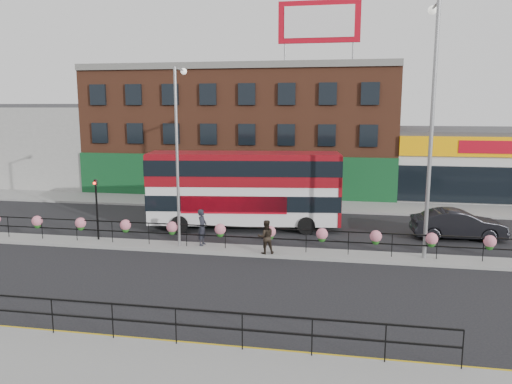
% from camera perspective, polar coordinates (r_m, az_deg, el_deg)
% --- Properties ---
extents(ground, '(120.00, 120.00, 0.00)m').
position_cam_1_polar(ground, '(24.77, -1.26, -6.87)').
color(ground, black).
rests_on(ground, ground).
extents(south_pavement, '(60.00, 4.00, 0.15)m').
position_cam_1_polar(south_pavement, '(14.09, -11.81, -20.28)').
color(south_pavement, gray).
rests_on(south_pavement, ground).
extents(north_pavement, '(60.00, 4.00, 0.15)m').
position_cam_1_polar(north_pavement, '(36.25, 2.57, -1.41)').
color(north_pavement, gray).
rests_on(north_pavement, ground).
extents(median, '(60.00, 1.60, 0.15)m').
position_cam_1_polar(median, '(24.75, -1.26, -6.70)').
color(median, gray).
rests_on(median, ground).
extents(yellow_line_inner, '(60.00, 0.10, 0.01)m').
position_cam_1_polar(yellow_line_inner, '(16.02, -8.58, -16.58)').
color(yellow_line_inner, gold).
rests_on(yellow_line_inner, ground).
extents(yellow_line_outer, '(60.00, 0.10, 0.01)m').
position_cam_1_polar(yellow_line_outer, '(15.87, -8.80, -16.85)').
color(yellow_line_outer, gold).
rests_on(yellow_line_outer, ground).
extents(brick_building, '(25.00, 12.21, 10.30)m').
position_cam_1_polar(brick_building, '(44.14, -1.15, 7.20)').
color(brick_building, brown).
rests_on(brick_building, ground).
extents(supermarket, '(15.00, 12.25, 5.30)m').
position_cam_1_polar(supermarket, '(44.79, 24.84, 3.16)').
color(supermarket, silver).
rests_on(supermarket, ground).
extents(warehouse_west, '(15.50, 12.00, 7.30)m').
position_cam_1_polar(warehouse_west, '(52.22, -23.56, 5.16)').
color(warehouse_west, '#999995').
rests_on(warehouse_west, ground).
extents(billboard, '(6.00, 0.29, 4.40)m').
position_cam_1_polar(billboard, '(38.79, 7.23, 18.72)').
color(billboard, '#AB0717').
rests_on(billboard, brick_building).
extents(median_railing, '(30.04, 0.56, 1.23)m').
position_cam_1_polar(median_railing, '(24.49, -1.27, -4.52)').
color(median_railing, black).
rests_on(median_railing, median).
extents(south_railing, '(20.04, 0.05, 1.12)m').
position_cam_1_polar(south_railing, '(16.02, -16.11, -13.11)').
color(south_railing, black).
rests_on(south_railing, south_pavement).
extents(double_decker_bus, '(11.30, 4.08, 4.47)m').
position_cam_1_polar(double_decker_bus, '(28.93, -1.30, 1.12)').
color(double_decker_bus, silver).
rests_on(double_decker_bus, ground).
extents(car, '(2.40, 5.10, 1.60)m').
position_cam_1_polar(car, '(29.09, 22.10, -3.46)').
color(car, black).
rests_on(car, ground).
extents(pedestrian_a, '(0.71, 0.51, 1.84)m').
position_cam_1_polar(pedestrian_a, '(25.35, -6.17, -4.03)').
color(pedestrian_a, black).
rests_on(pedestrian_a, median).
extents(pedestrian_b, '(1.16, 1.09, 1.63)m').
position_cam_1_polar(pedestrian_b, '(23.81, 1.13, -5.14)').
color(pedestrian_b, black).
rests_on(pedestrian_b, median).
extents(lamp_column_west, '(0.32, 1.55, 8.83)m').
position_cam_1_polar(lamp_column_west, '(24.89, -8.87, 5.71)').
color(lamp_column_west, gray).
rests_on(lamp_column_west, median).
extents(lamp_column_east, '(0.41, 2.02, 11.51)m').
position_cam_1_polar(lamp_column_east, '(23.93, 19.43, 8.93)').
color(lamp_column_east, gray).
rests_on(lamp_column_east, median).
extents(traffic_light_median, '(0.15, 0.28, 3.65)m').
position_cam_1_polar(traffic_light_median, '(27.28, -17.80, -0.46)').
color(traffic_light_median, black).
rests_on(traffic_light_median, median).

